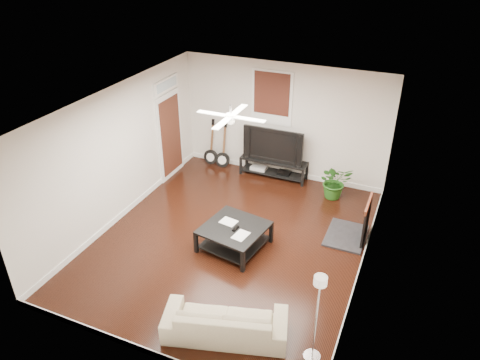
# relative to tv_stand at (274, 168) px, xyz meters

# --- Properties ---
(room) EXTENTS (5.01, 6.01, 2.81)m
(room) POSITION_rel_tv_stand_xyz_m (0.12, -2.78, 1.17)
(room) COLOR black
(room) RESTS_ON ground
(brick_accent) EXTENTS (0.02, 2.20, 2.80)m
(brick_accent) POSITION_rel_tv_stand_xyz_m (2.61, -1.78, 1.17)
(brick_accent) COLOR #AF5B38
(brick_accent) RESTS_ON floor
(fireplace) EXTENTS (0.80, 1.10, 0.92)m
(fireplace) POSITION_rel_tv_stand_xyz_m (2.32, -1.78, 0.23)
(fireplace) COLOR black
(fireplace) RESTS_ON floor
(window_back) EXTENTS (1.00, 0.06, 1.30)m
(window_back) POSITION_rel_tv_stand_xyz_m (-0.18, 0.19, 1.72)
(window_back) COLOR #3C1510
(window_back) RESTS_ON wall_back
(door_left) EXTENTS (0.08, 1.00, 2.50)m
(door_left) POSITION_rel_tv_stand_xyz_m (-2.34, -0.88, 1.02)
(door_left) COLOR white
(door_left) RESTS_ON wall_left
(tv_stand) EXTENTS (1.65, 0.44, 0.46)m
(tv_stand) POSITION_rel_tv_stand_xyz_m (0.00, 0.00, 0.00)
(tv_stand) COLOR black
(tv_stand) RESTS_ON floor
(tv) EXTENTS (1.48, 0.19, 0.85)m
(tv) POSITION_rel_tv_stand_xyz_m (0.00, 0.02, 0.65)
(tv) COLOR black
(tv) RESTS_ON tv_stand
(coffee_table) EXTENTS (1.27, 1.27, 0.47)m
(coffee_table) POSITION_rel_tv_stand_xyz_m (0.25, -2.96, 0.00)
(coffee_table) COLOR black
(coffee_table) RESTS_ON floor
(sofa) EXTENTS (1.98, 1.21, 0.54)m
(sofa) POSITION_rel_tv_stand_xyz_m (1.00, -4.98, 0.04)
(sofa) COLOR tan
(sofa) RESTS_ON floor
(floor_lamp) EXTENTS (0.31, 0.31, 1.51)m
(floor_lamp) POSITION_rel_tv_stand_xyz_m (2.32, -4.88, 0.53)
(floor_lamp) COLOR silver
(floor_lamp) RESTS_ON floor
(potted_plant) EXTENTS (0.94, 0.91, 0.81)m
(potted_plant) POSITION_rel_tv_stand_xyz_m (1.59, -0.38, 0.17)
(potted_plant) COLOR #235D1A
(potted_plant) RESTS_ON floor
(guitar_left) EXTENTS (0.38, 0.27, 1.22)m
(guitar_left) POSITION_rel_tv_stand_xyz_m (-1.71, -0.03, 0.38)
(guitar_left) COLOR black
(guitar_left) RESTS_ON floor
(guitar_right) EXTENTS (0.40, 0.30, 1.22)m
(guitar_right) POSITION_rel_tv_stand_xyz_m (-1.36, -0.06, 0.38)
(guitar_right) COLOR black
(guitar_right) RESTS_ON floor
(ceiling_fan) EXTENTS (1.24, 1.24, 0.32)m
(ceiling_fan) POSITION_rel_tv_stand_xyz_m (0.12, -2.78, 2.37)
(ceiling_fan) COLOR white
(ceiling_fan) RESTS_ON ceiling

